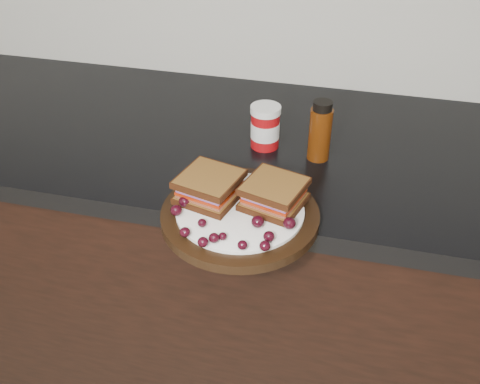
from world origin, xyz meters
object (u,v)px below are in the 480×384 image
object	(u,v)px
condiment_jar	(265,127)
oil_bottle	(320,131)
sandwich_left	(210,187)
plate	(240,215)

from	to	relation	value
condiment_jar	oil_bottle	bearing A→B (deg)	-9.69
sandwich_left	condiment_jar	distance (m)	0.25
plate	oil_bottle	distance (m)	0.27
plate	oil_bottle	xyz separation A→B (m)	(0.11, 0.24, 0.06)
plate	condiment_jar	xyz separation A→B (m)	(-0.01, 0.26, 0.04)
plate	condiment_jar	size ratio (longest dim) A/B	2.98
condiment_jar	oil_bottle	xyz separation A→B (m)	(0.12, -0.02, 0.02)
plate	oil_bottle	world-z (taller)	oil_bottle
plate	sandwich_left	world-z (taller)	sandwich_left
condiment_jar	oil_bottle	distance (m)	0.12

